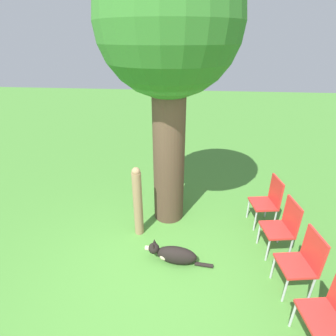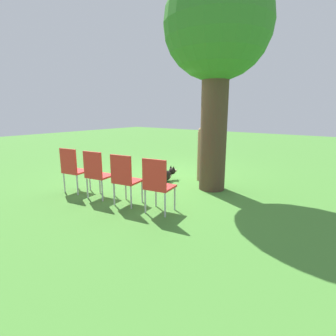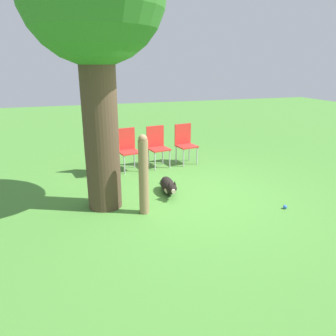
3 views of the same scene
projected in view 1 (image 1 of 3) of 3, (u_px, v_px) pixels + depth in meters
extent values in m
plane|color=#478433|center=(158.00, 274.00, 3.92)|extent=(30.00, 30.00, 0.00)
cylinder|color=#4C3828|center=(169.00, 150.00, 4.59)|extent=(0.56, 0.56, 2.77)
sphere|color=#387A2D|center=(169.00, 21.00, 3.70)|extent=(2.15, 2.15, 2.15)
ellipsoid|color=black|center=(177.00, 255.00, 4.05)|extent=(0.65, 0.30, 0.29)
ellipsoid|color=#C6B293|center=(166.00, 254.00, 4.09)|extent=(0.24, 0.22, 0.17)
sphere|color=black|center=(154.00, 248.00, 4.08)|extent=(0.19, 0.19, 0.17)
cylinder|color=#C6B293|center=(148.00, 248.00, 4.10)|extent=(0.08, 0.08, 0.07)
cone|color=black|center=(153.00, 245.00, 3.99)|extent=(0.06, 0.06, 0.08)
cone|color=black|center=(154.00, 241.00, 4.08)|extent=(0.06, 0.06, 0.08)
cylinder|color=black|center=(204.00, 265.00, 4.03)|extent=(0.29, 0.09, 0.06)
cylinder|color=#937551|center=(138.00, 204.00, 4.47)|extent=(0.16, 0.16, 1.22)
sphere|color=#937551|center=(136.00, 172.00, 4.19)|extent=(0.14, 0.14, 0.14)
cube|color=red|center=(322.00, 317.00, 2.85)|extent=(0.48, 0.50, 0.04)
cylinder|color=#B7B7BC|center=(293.00, 315.00, 3.11)|extent=(0.03, 0.03, 0.42)
cylinder|color=#B7B7BC|center=(322.00, 313.00, 3.13)|extent=(0.03, 0.03, 0.42)
cube|color=red|center=(295.00, 265.00, 3.49)|extent=(0.48, 0.50, 0.04)
cube|color=red|center=(314.00, 250.00, 3.38)|extent=(0.10, 0.44, 0.50)
cylinder|color=#B7B7BC|center=(285.00, 290.00, 3.41)|extent=(0.03, 0.03, 0.42)
cylinder|color=#B7B7BC|center=(273.00, 267.00, 3.75)|extent=(0.03, 0.03, 0.42)
cylinder|color=#B7B7BC|center=(312.00, 289.00, 3.43)|extent=(0.03, 0.03, 0.42)
cylinder|color=#B7B7BC|center=(297.00, 266.00, 3.77)|extent=(0.03, 0.03, 0.42)
cube|color=red|center=(276.00, 230.00, 4.13)|extent=(0.48, 0.50, 0.04)
cube|color=red|center=(292.00, 216.00, 4.02)|extent=(0.10, 0.44, 0.50)
cylinder|color=#B7B7BC|center=(268.00, 250.00, 4.06)|extent=(0.03, 0.03, 0.42)
cylinder|color=#B7B7BC|center=(259.00, 234.00, 4.40)|extent=(0.03, 0.03, 0.42)
cylinder|color=#B7B7BC|center=(290.00, 249.00, 4.08)|extent=(0.03, 0.03, 0.42)
cylinder|color=#B7B7BC|center=(280.00, 233.00, 4.42)|extent=(0.03, 0.03, 0.42)
cube|color=red|center=(263.00, 204.00, 4.78)|extent=(0.48, 0.50, 0.04)
cube|color=red|center=(276.00, 191.00, 4.67)|extent=(0.10, 0.44, 0.50)
cylinder|color=#B7B7BC|center=(255.00, 221.00, 4.70)|extent=(0.03, 0.03, 0.42)
cylinder|color=#B7B7BC|center=(248.00, 208.00, 5.04)|extent=(0.03, 0.03, 0.42)
cylinder|color=#B7B7BC|center=(275.00, 220.00, 4.72)|extent=(0.03, 0.03, 0.42)
cylinder|color=#B7B7BC|center=(266.00, 208.00, 5.06)|extent=(0.03, 0.03, 0.42)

